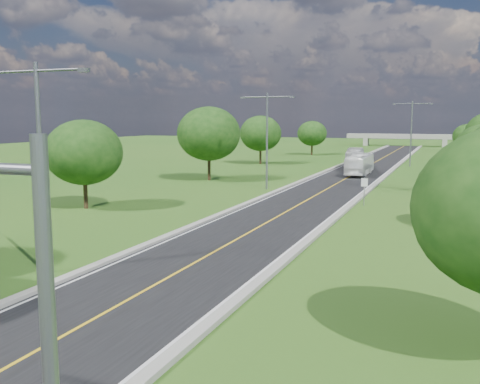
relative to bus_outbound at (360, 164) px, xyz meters
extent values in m
plane|color=#295718|center=(-0.82, -2.61, -1.43)|extent=(260.00, 260.00, 0.00)
cube|color=black|center=(-0.82, 3.39, -1.40)|extent=(8.00, 150.00, 0.06)
cube|color=gray|center=(-5.07, 3.39, -1.32)|extent=(0.50, 150.00, 0.22)
cube|color=gray|center=(3.43, 3.39, -1.32)|extent=(0.50, 150.00, 0.22)
cylinder|color=slate|center=(4.98, -63.61, 2.17)|extent=(0.28, 0.28, 7.20)
cylinder|color=slate|center=(4.38, -24.61, -0.23)|extent=(0.08, 0.08, 2.40)
cube|color=white|center=(4.38, -24.64, 0.57)|extent=(0.55, 0.04, 0.70)
cube|color=gray|center=(-10.82, 77.39, -0.43)|extent=(1.20, 3.00, 2.00)
cube|color=gray|center=(9.18, 77.39, -0.43)|extent=(1.20, 3.00, 2.00)
cube|color=gray|center=(-0.82, 77.39, 1.17)|extent=(30.00, 3.00, 1.20)
cylinder|color=slate|center=(-6.82, -50.61, 3.57)|extent=(0.22, 0.22, 10.00)
cylinder|color=slate|center=(-8.22, -50.61, 8.17)|extent=(2.80, 0.12, 0.12)
cylinder|color=slate|center=(-5.42, -50.61, 8.17)|extent=(2.80, 0.12, 0.12)
cube|color=slate|center=(-4.12, -50.61, 8.12)|extent=(0.50, 0.25, 0.18)
cylinder|color=slate|center=(-6.82, -17.61, 3.57)|extent=(0.22, 0.22, 10.00)
cylinder|color=slate|center=(-8.22, -17.61, 8.17)|extent=(2.80, 0.12, 0.12)
cylinder|color=slate|center=(-5.42, -17.61, 8.17)|extent=(2.80, 0.12, 0.12)
cube|color=slate|center=(-9.52, -17.61, 8.12)|extent=(0.50, 0.25, 0.18)
cube|color=slate|center=(-4.12, -17.61, 8.12)|extent=(0.50, 0.25, 0.18)
cylinder|color=slate|center=(5.18, 15.39, 3.57)|extent=(0.22, 0.22, 10.00)
cylinder|color=slate|center=(3.78, 15.39, 8.17)|extent=(2.80, 0.12, 0.12)
cylinder|color=slate|center=(6.58, 15.39, 8.17)|extent=(2.80, 0.12, 0.12)
cube|color=slate|center=(2.48, 15.39, 8.12)|extent=(0.50, 0.25, 0.18)
cube|color=slate|center=(7.88, 15.39, 8.12)|extent=(0.50, 0.25, 0.18)
cylinder|color=black|center=(-16.82, -34.61, -0.08)|extent=(0.36, 0.36, 2.70)
ellipsoid|color=#153A0F|center=(-16.82, -34.61, 3.22)|extent=(6.30, 6.30, 5.36)
cylinder|color=black|center=(-15.82, -12.61, 0.19)|extent=(0.36, 0.36, 3.24)
ellipsoid|color=#153A0F|center=(-15.82, -12.61, 4.15)|extent=(7.56, 7.56, 6.43)
cylinder|color=black|center=(-17.82, 11.39, 0.01)|extent=(0.36, 0.36, 2.88)
ellipsoid|color=#153A0F|center=(-17.82, 11.39, 3.53)|extent=(6.72, 6.72, 5.71)
cylinder|color=black|center=(-15.32, 35.39, -0.17)|extent=(0.36, 0.36, 2.52)
ellipsoid|color=#153A0F|center=(-15.32, 35.39, 2.91)|extent=(5.88, 5.88, 5.00)
cylinder|color=black|center=(13.68, 37.39, -0.26)|extent=(0.36, 0.36, 2.34)
ellipsoid|color=#153A0F|center=(13.68, 37.39, 2.60)|extent=(5.46, 5.46, 4.64)
imported|color=white|center=(0.00, 0.00, 0.00)|extent=(2.33, 9.85, 2.74)
imported|color=silver|center=(-2.05, 8.36, 0.11)|extent=(4.06, 10.86, 2.96)
camera|label=1|loc=(11.25, -70.48, 6.02)|focal=40.00mm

